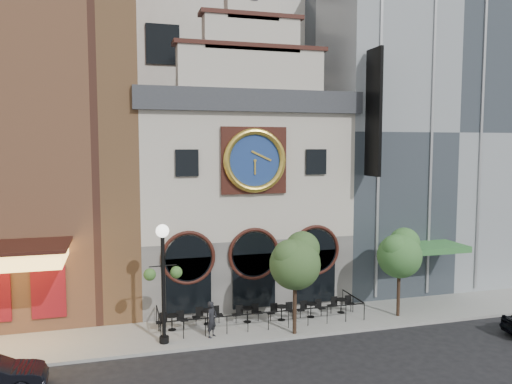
{
  "coord_description": "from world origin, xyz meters",
  "views": [
    {
      "loc": [
        -7.15,
        -21.95,
        9.26
      ],
      "look_at": [
        0.71,
        6.0,
        6.65
      ],
      "focal_mm": 35.0,
      "sensor_mm": 36.0,
      "label": 1
    }
  ],
  "objects_px": {
    "tree_left": "(296,260)",
    "tree_right": "(400,252)",
    "bistro_1": "(208,316)",
    "bistro_4": "(311,309)",
    "bistro_0": "(172,321)",
    "bistro_3": "(281,312)",
    "bistro_5": "(341,304)",
    "pedestrian": "(212,319)",
    "lamppost": "(163,270)",
    "bistro_2": "(247,313)"
  },
  "relations": [
    {
      "from": "tree_left",
      "to": "tree_right",
      "type": "height_order",
      "value": "tree_left"
    },
    {
      "from": "bistro_1",
      "to": "bistro_4",
      "type": "relative_size",
      "value": 1.0
    },
    {
      "from": "bistro_0",
      "to": "tree_right",
      "type": "bearing_deg",
      "value": -5.3
    },
    {
      "from": "bistro_3",
      "to": "bistro_5",
      "type": "bearing_deg",
      "value": 3.98
    },
    {
      "from": "bistro_4",
      "to": "bistro_5",
      "type": "distance_m",
      "value": 1.9
    },
    {
      "from": "bistro_1",
      "to": "pedestrian",
      "type": "height_order",
      "value": "pedestrian"
    },
    {
      "from": "lamppost",
      "to": "bistro_2",
      "type": "bearing_deg",
      "value": 15.82
    },
    {
      "from": "bistro_3",
      "to": "bistro_5",
      "type": "relative_size",
      "value": 1.0
    },
    {
      "from": "lamppost",
      "to": "tree_left",
      "type": "bearing_deg",
      "value": -8.81
    },
    {
      "from": "bistro_4",
      "to": "pedestrian",
      "type": "xyz_separation_m",
      "value": [
        -5.63,
        -1.31,
        0.41
      ]
    },
    {
      "from": "bistro_4",
      "to": "tree_right",
      "type": "xyz_separation_m",
      "value": [
        4.69,
        -1.01,
        3.03
      ]
    },
    {
      "from": "bistro_2",
      "to": "lamppost",
      "type": "relative_size",
      "value": 0.28
    },
    {
      "from": "bistro_5",
      "to": "bistro_0",
      "type": "bearing_deg",
      "value": -179.23
    },
    {
      "from": "bistro_1",
      "to": "bistro_3",
      "type": "xyz_separation_m",
      "value": [
        3.87,
        -0.45,
        0.0
      ]
    },
    {
      "from": "bistro_3",
      "to": "bistro_4",
      "type": "bearing_deg",
      "value": 0.53
    },
    {
      "from": "bistro_2",
      "to": "bistro_3",
      "type": "xyz_separation_m",
      "value": [
        1.81,
        -0.21,
        0.0
      ]
    },
    {
      "from": "pedestrian",
      "to": "lamppost",
      "type": "relative_size",
      "value": 0.31
    },
    {
      "from": "tree_left",
      "to": "bistro_0",
      "type": "bearing_deg",
      "value": 160.58
    },
    {
      "from": "bistro_4",
      "to": "tree_left",
      "type": "height_order",
      "value": "tree_left"
    },
    {
      "from": "bistro_3",
      "to": "tree_right",
      "type": "relative_size",
      "value": 0.33
    },
    {
      "from": "bistro_0",
      "to": "bistro_1",
      "type": "relative_size",
      "value": 1.0
    },
    {
      "from": "bistro_0",
      "to": "pedestrian",
      "type": "height_order",
      "value": "pedestrian"
    },
    {
      "from": "bistro_1",
      "to": "pedestrian",
      "type": "bearing_deg",
      "value": -93.29
    },
    {
      "from": "bistro_3",
      "to": "pedestrian",
      "type": "distance_m",
      "value": 4.19
    },
    {
      "from": "tree_right",
      "to": "bistro_5",
      "type": "bearing_deg",
      "value": 156.13
    },
    {
      "from": "bistro_3",
      "to": "bistro_4",
      "type": "distance_m",
      "value": 1.67
    },
    {
      "from": "bistro_0",
      "to": "bistro_4",
      "type": "xyz_separation_m",
      "value": [
        7.39,
        -0.11,
        0.0
      ]
    },
    {
      "from": "bistro_3",
      "to": "bistro_4",
      "type": "relative_size",
      "value": 1.0
    },
    {
      "from": "pedestrian",
      "to": "bistro_3",
      "type": "bearing_deg",
      "value": -27.04
    },
    {
      "from": "bistro_4",
      "to": "bistro_5",
      "type": "bearing_deg",
      "value": 7.02
    },
    {
      "from": "bistro_2",
      "to": "tree_right",
      "type": "xyz_separation_m",
      "value": [
        8.18,
        -1.2,
        3.03
      ]
    },
    {
      "from": "bistro_0",
      "to": "bistro_3",
      "type": "relative_size",
      "value": 1.0
    },
    {
      "from": "bistro_2",
      "to": "bistro_4",
      "type": "height_order",
      "value": "same"
    },
    {
      "from": "bistro_1",
      "to": "lamppost",
      "type": "xyz_separation_m",
      "value": [
        -2.39,
        -1.87,
        3.0
      ]
    },
    {
      "from": "bistro_0",
      "to": "bistro_3",
      "type": "bearing_deg",
      "value": -1.23
    },
    {
      "from": "bistro_5",
      "to": "pedestrian",
      "type": "bearing_deg",
      "value": -168.42
    },
    {
      "from": "bistro_3",
      "to": "tree_left",
      "type": "distance_m",
      "value": 3.73
    },
    {
      "from": "pedestrian",
      "to": "tree_left",
      "type": "distance_m",
      "value": 4.95
    },
    {
      "from": "bistro_4",
      "to": "lamppost",
      "type": "bearing_deg",
      "value": -169.74
    },
    {
      "from": "bistro_0",
      "to": "bistro_1",
      "type": "xyz_separation_m",
      "value": [
        1.86,
        0.33,
        0.0
      ]
    },
    {
      "from": "bistro_0",
      "to": "pedestrian",
      "type": "distance_m",
      "value": 2.29
    },
    {
      "from": "bistro_3",
      "to": "bistro_4",
      "type": "xyz_separation_m",
      "value": [
        1.67,
        0.02,
        0.0
      ]
    },
    {
      "from": "bistro_0",
      "to": "lamppost",
      "type": "height_order",
      "value": "lamppost"
    },
    {
      "from": "bistro_3",
      "to": "tree_right",
      "type": "bearing_deg",
      "value": -8.91
    },
    {
      "from": "bistro_4",
      "to": "lamppost",
      "type": "distance_m",
      "value": 8.59
    },
    {
      "from": "bistro_5",
      "to": "bistro_1",
      "type": "bearing_deg",
      "value": 178.43
    },
    {
      "from": "tree_right",
      "to": "bistro_0",
      "type": "bearing_deg",
      "value": 174.7
    },
    {
      "from": "bistro_4",
      "to": "lamppost",
      "type": "xyz_separation_m",
      "value": [
        -7.92,
        -1.43,
        3.0
      ]
    },
    {
      "from": "pedestrian",
      "to": "tree_right",
      "type": "distance_m",
      "value": 10.66
    },
    {
      "from": "bistro_4",
      "to": "bistro_5",
      "type": "height_order",
      "value": "same"
    }
  ]
}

